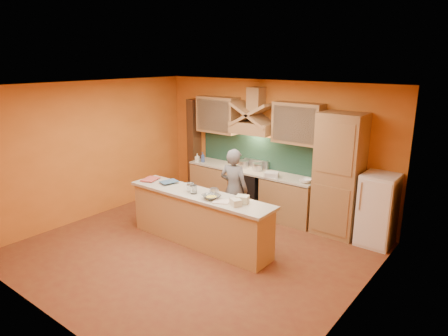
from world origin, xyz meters
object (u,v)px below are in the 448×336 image
Objects in this scene: fridge at (378,210)px; person at (234,189)px; stove at (250,190)px; kitchen_scale at (214,192)px; mixing_bowl at (211,197)px.

person is (-2.41, -0.99, 0.15)m from fridge.
stove is 1.93m from kitchen_scale.
mixing_bowl is at bearing -137.25° from fridge.
kitchen_scale reaches higher than stove.
stove is at bearing -81.21° from person.
fridge is 0.82× the size of person.
mixing_bowl is at bearing -65.20° from kitchen_scale.
kitchen_scale is at bearing -141.37° from fridge.
kitchen_scale is (-2.25, -1.80, 0.34)m from fridge.
fridge is 2.94m from mixing_bowl.
fridge is at bearing 42.75° from mixing_bowl.
kitchen_scale reaches higher than mixing_bowl.
kitchen_scale is (0.45, -1.80, 0.54)m from stove.
mixing_bowl is at bearing -74.48° from stove.
person is 1.04m from mixing_bowl.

